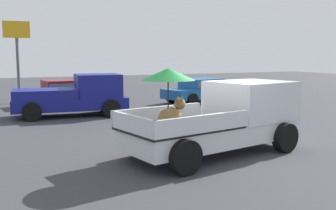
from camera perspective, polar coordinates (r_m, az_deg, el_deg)
ground_plane at (r=10.59m, az=6.65°, el=-7.14°), size 80.00×80.00×0.00m
pickup_truck_main at (r=10.66m, az=8.35°, el=-1.72°), size 5.32×3.03×2.33m
pickup_truck_red at (r=17.40m, az=-13.44°, el=1.32°), size 4.95×2.54×1.80m
parked_sedan_near at (r=21.26m, az=-14.75°, el=1.98°), size 4.47×2.34×1.33m
parked_sedan_far at (r=21.87m, az=4.78°, el=2.34°), size 4.59×2.72×1.33m
motel_sign at (r=23.04m, az=-21.25°, el=8.19°), size 1.40×0.16×4.47m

